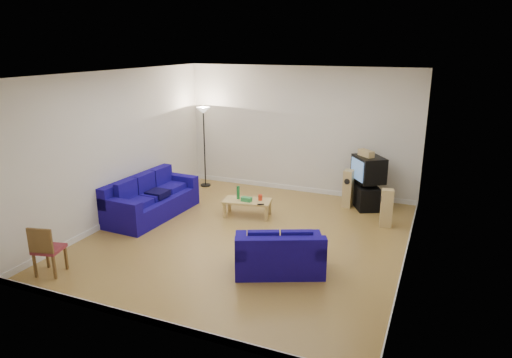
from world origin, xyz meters
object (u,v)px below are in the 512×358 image
at_px(tv_stand, 365,196).
at_px(sofa_three_seat, 150,201).
at_px(coffee_table, 247,202).
at_px(television, 368,169).
at_px(sofa_loveseat, 279,257).

bearing_deg(tv_stand, sofa_three_seat, -87.79).
bearing_deg(sofa_three_seat, coffee_table, 113.73).
distance_m(tv_stand, television, 0.66).
xyz_separation_m(sofa_loveseat, television, (0.80, 3.83, 0.65)).
relative_size(coffee_table, tv_stand, 1.28).
xyz_separation_m(coffee_table, tv_stand, (2.32, 1.63, -0.06)).
bearing_deg(sofa_three_seat, tv_stand, 121.69).
bearing_deg(television, sofa_loveseat, -47.59).
xyz_separation_m(sofa_loveseat, tv_stand, (0.78, 3.80, -0.01)).
height_order(sofa_three_seat, coffee_table, sofa_three_seat).
height_order(sofa_three_seat, sofa_loveseat, sofa_three_seat).
bearing_deg(sofa_three_seat, television, 121.87).
relative_size(sofa_three_seat, coffee_table, 2.09).
xyz_separation_m(sofa_three_seat, sofa_loveseat, (3.58, -1.39, -0.05)).
distance_m(sofa_three_seat, sofa_loveseat, 3.84).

